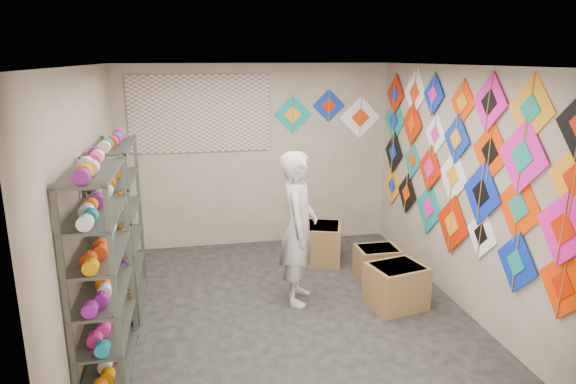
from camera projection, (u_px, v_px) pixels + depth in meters
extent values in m
plane|color=black|center=(284.00, 309.00, 5.84)|extent=(4.50, 4.50, 0.00)
plane|color=tan|center=(256.00, 156.00, 7.63)|extent=(4.00, 0.00, 4.00)
plane|color=tan|center=(348.00, 282.00, 3.36)|extent=(4.00, 0.00, 4.00)
plane|color=tan|center=(88.00, 205.00, 5.13)|extent=(0.00, 4.50, 4.50)
plane|color=tan|center=(456.00, 186.00, 5.87)|extent=(0.00, 4.50, 4.50)
plane|color=slate|center=(284.00, 65.00, 5.15)|extent=(4.50, 4.50, 0.00)
cube|color=#4C5147|center=(102.00, 274.00, 4.46)|extent=(0.40, 1.10, 1.90)
cube|color=#4C5147|center=(120.00, 227.00, 5.70)|extent=(0.40, 1.10, 1.90)
cylinder|color=#F72999|center=(91.00, 288.00, 3.98)|extent=(0.12, 0.10, 0.12)
cylinder|color=#FF6707|center=(95.00, 278.00, 4.16)|extent=(0.12, 0.10, 0.12)
cylinder|color=orange|center=(99.00, 269.00, 4.35)|extent=(0.12, 0.10, 0.12)
cylinder|color=white|center=(102.00, 260.00, 4.53)|extent=(0.12, 0.10, 0.12)
cylinder|color=red|center=(106.00, 252.00, 4.71)|extent=(0.12, 0.10, 0.12)
cylinder|color=#88198A|center=(108.00, 245.00, 4.89)|extent=(0.12, 0.10, 0.12)
cylinder|color=#EDDE94|center=(113.00, 233.00, 5.22)|extent=(0.12, 0.10, 0.12)
cylinder|color=teal|center=(116.00, 227.00, 5.40)|extent=(0.12, 0.10, 0.12)
cylinder|color=#F72999|center=(118.00, 222.00, 5.58)|extent=(0.12, 0.10, 0.12)
cylinder|color=#FF6707|center=(120.00, 217.00, 5.76)|extent=(0.12, 0.10, 0.12)
cylinder|color=orange|center=(122.00, 212.00, 5.94)|extent=(0.12, 0.10, 0.12)
cylinder|color=white|center=(124.00, 207.00, 6.13)|extent=(0.12, 0.10, 0.12)
cube|color=#FF3A00|center=(563.00, 285.00, 4.21)|extent=(0.04, 0.61, 0.61)
cube|color=#0D2DB7|center=(516.00, 263.00, 4.78)|extent=(0.01, 0.61, 0.61)
cube|color=white|center=(481.00, 234.00, 5.37)|extent=(0.03, 0.56, 0.56)
cube|color=red|center=(452.00, 224.00, 5.93)|extent=(0.03, 0.71, 0.71)
cube|color=#0C9181|center=(429.00, 208.00, 6.54)|extent=(0.04, 0.69, 0.69)
cube|color=black|center=(407.00, 193.00, 7.14)|extent=(0.02, 0.58, 0.58)
cube|color=orange|center=(392.00, 185.00, 7.67)|extent=(0.03, 0.60, 0.60)
cube|color=#FF16AA|center=(564.00, 229.00, 4.15)|extent=(0.03, 0.67, 0.67)
cube|color=#FF3A00|center=(519.00, 207.00, 4.73)|extent=(0.03, 0.68, 0.68)
cube|color=#0D2DB7|center=(481.00, 193.00, 5.30)|extent=(0.02, 0.69, 0.69)
cube|color=white|center=(453.00, 176.00, 5.89)|extent=(0.02, 0.65, 0.65)
cube|color=red|center=(430.00, 168.00, 6.42)|extent=(0.03, 0.61, 0.61)
cube|color=#0C9181|center=(412.00, 160.00, 6.95)|extent=(0.03, 0.52, 0.52)
cube|color=black|center=(393.00, 152.00, 7.53)|extent=(0.03, 0.62, 0.62)
cube|color=orange|center=(576.00, 179.00, 4.02)|extent=(0.03, 0.64, 0.64)
cube|color=#FF16AA|center=(522.00, 156.00, 4.62)|extent=(0.03, 0.72, 0.72)
cube|color=#FF3A00|center=(490.00, 152.00, 5.14)|extent=(0.01, 0.65, 0.65)
cube|color=#0D2DB7|center=(456.00, 139.00, 5.74)|extent=(0.01, 0.57, 0.57)
cube|color=white|center=(436.00, 134.00, 6.26)|extent=(0.01, 0.54, 0.54)
cube|color=red|center=(412.00, 124.00, 6.86)|extent=(0.01, 0.60, 0.60)
cube|color=#0C9181|center=(394.00, 120.00, 7.49)|extent=(0.01, 0.70, 0.70)
cube|color=orange|center=(531.00, 109.00, 4.50)|extent=(0.03, 0.64, 0.64)
cube|color=#FF16AA|center=(490.00, 102.00, 5.08)|extent=(0.03, 0.61, 0.61)
cube|color=#FF3A00|center=(463.00, 102.00, 5.61)|extent=(0.01, 0.52, 0.52)
cube|color=#0D2DB7|center=(433.00, 94.00, 6.23)|extent=(0.02, 0.53, 0.53)
cube|color=white|center=(415.00, 93.00, 6.77)|extent=(0.03, 0.67, 0.67)
cube|color=red|center=(395.00, 94.00, 7.37)|extent=(0.02, 0.59, 0.59)
cube|color=#0C9181|center=(293.00, 115.00, 7.57)|extent=(0.58, 0.02, 0.58)
cube|color=#0D2DB7|center=(329.00, 106.00, 7.64)|extent=(0.50, 0.02, 0.50)
cube|color=white|center=(360.00, 118.00, 7.78)|extent=(0.64, 0.02, 0.64)
cube|color=#6853B4|center=(200.00, 114.00, 7.30)|extent=(2.00, 0.01, 1.10)
imported|color=beige|center=(299.00, 228.00, 5.85)|extent=(0.89, 0.80, 1.78)
cube|color=olive|center=(396.00, 286.00, 5.85)|extent=(0.70, 0.62, 0.50)
cube|color=olive|center=(377.00, 264.00, 6.59)|extent=(0.52, 0.43, 0.43)
cube|color=olive|center=(321.00, 243.00, 7.18)|extent=(0.70, 0.74, 0.53)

